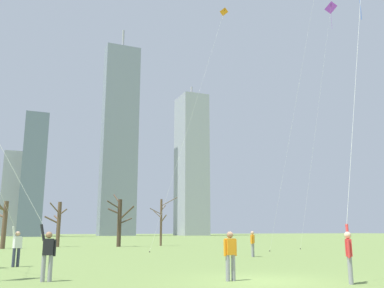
# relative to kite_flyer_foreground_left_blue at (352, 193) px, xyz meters

# --- Properties ---
(ground_plane) EXTENTS (400.00, 400.00, 0.00)m
(ground_plane) POSITION_rel_kite_flyer_foreground_left_blue_xyz_m (-2.84, 1.46, -2.92)
(ground_plane) COLOR olive
(kite_flyer_foreground_left_blue) EXTENTS (4.77, 2.53, 13.68)m
(kite_flyer_foreground_left_blue) POSITION_rel_kite_flyer_foreground_left_blue_xyz_m (0.00, 0.00, 0.00)
(kite_flyer_foreground_left_blue) COLOR gray
(kite_flyer_foreground_left_blue) RESTS_ON ground
(kite_flyer_foreground_right_white) EXTENTS (11.47, 4.78, 20.71)m
(kite_flyer_foreground_right_white) POSITION_rel_kite_flyer_foreground_left_blue_xyz_m (-10.87, 4.52, 0.44)
(kite_flyer_foreground_right_white) COLOR gray
(kite_flyer_foreground_right_white) RESTS_ON ground
(bystander_far_off_by_trees) EXTENTS (0.38, 0.39, 1.62)m
(bystander_far_off_by_trees) POSITION_rel_kite_flyer_foreground_left_blue_xyz_m (3.64, 12.81, -2.02)
(bystander_far_off_by_trees) COLOR gray
(bystander_far_off_by_trees) RESTS_ON ground
(bystander_strolling_midfield) EXTENTS (0.51, 0.23, 1.62)m
(bystander_strolling_midfield) POSITION_rel_kite_flyer_foreground_left_blue_xyz_m (-3.78, 1.83, -2.02)
(bystander_strolling_midfield) COLOR gray
(bystander_strolling_midfield) RESTS_ON ground
(distant_kite_low_near_trees_orange) EXTENTS (7.90, 1.34, 23.07)m
(distant_kite_low_near_trees_orange) POSITION_rel_kite_flyer_foreground_left_blue_xyz_m (5.53, 21.75, 16.54)
(distant_kite_low_near_trees_orange) COLOR orange
(distant_kite_low_near_trees_orange) RESTS_ON ground
(distant_kite_high_overhead_purple) EXTENTS (4.14, 2.69, 24.34)m
(distant_kite_high_overhead_purple) POSITION_rel_kite_flyer_foreground_left_blue_xyz_m (16.80, 18.82, 19.09)
(distant_kite_high_overhead_purple) COLOR purple
(distant_kite_high_overhead_purple) RESTS_ON ground
(bare_tree_far_right_edge) EXTENTS (2.08, 2.93, 4.48)m
(bare_tree_far_right_edge) POSITION_rel_kite_flyer_foreground_left_blue_xyz_m (-11.70, 32.09, -0.50)
(bare_tree_far_right_edge) COLOR brown
(bare_tree_far_right_edge) RESTS_ON ground
(bare_tree_rightmost) EXTENTS (3.08, 2.30, 5.39)m
(bare_tree_rightmost) POSITION_rel_kite_flyer_foreground_left_blue_xyz_m (4.49, 33.99, -0.12)
(bare_tree_rightmost) COLOR brown
(bare_tree_rightmost) RESTS_ON ground
(bare_tree_leftmost) EXTENTS (2.25, 1.76, 4.62)m
(bare_tree_leftmost) POSITION_rel_kite_flyer_foreground_left_blue_xyz_m (-6.54, 34.95, -0.49)
(bare_tree_leftmost) COLOR brown
(bare_tree_leftmost) RESTS_ON ground
(bare_tree_right_of_center) EXTENTS (2.87, 2.49, 5.57)m
(bare_tree_right_of_center) POSITION_rel_kite_flyer_foreground_left_blue_xyz_m (-0.51, 33.01, -0.20)
(bare_tree_right_of_center) COLOR #423326
(bare_tree_right_of_center) RESTS_ON ground
(skyline_mid_tower_left) EXTENTS (6.39, 5.79, 35.15)m
(skyline_mid_tower_left) POSITION_rel_kite_flyer_foreground_left_blue_xyz_m (-7.37, 114.31, 14.65)
(skyline_mid_tower_left) COLOR slate
(skyline_mid_tower_left) RESTS_ON ground
(skyline_squat_block) EXTENTS (9.41, 11.49, 54.87)m
(skyline_squat_block) POSITION_rel_kite_flyer_foreground_left_blue_xyz_m (46.38, 125.92, 22.42)
(skyline_squat_block) COLOR #9EA3AD
(skyline_squat_block) RESTS_ON ground
(skyline_wide_slab) EXTENTS (11.97, 6.07, 73.39)m
(skyline_wide_slab) POSITION_rel_kite_flyer_foreground_left_blue_xyz_m (19.97, 127.26, 30.22)
(skyline_wide_slab) COLOR gray
(skyline_wide_slab) RESTS_ON ground
(skyline_short_annex) EXTENTS (7.67, 10.40, 25.62)m
(skyline_short_annex) POSITION_rel_kite_flyer_foreground_left_blue_xyz_m (-11.85, 129.60, 9.89)
(skyline_short_annex) COLOR #9EA3AD
(skyline_short_annex) RESTS_ON ground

